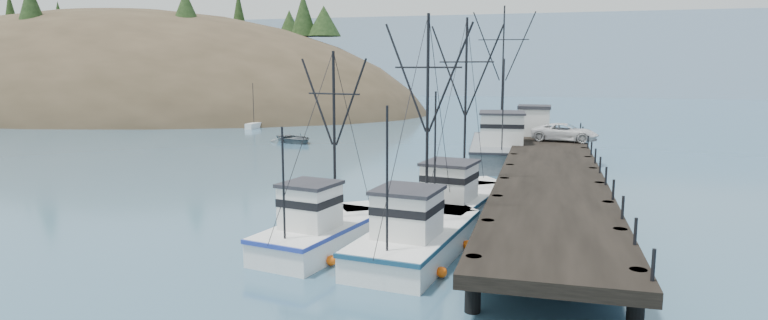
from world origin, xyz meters
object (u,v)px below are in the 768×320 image
pickup_truck (565,132)px  pier (550,171)px  trawler_mid (326,230)px  pier_shed (534,120)px  trawler_near (419,236)px  work_vessel (501,148)px  trawler_far (458,201)px  motorboat (295,142)px

pickup_truck → pier: bearing=-175.6°
trawler_mid → pier_shed: 33.46m
trawler_near → pier_shed: 32.49m
work_vessel → pickup_truck: bearing=-1.6°
trawler_far → work_vessel: (0.85, 20.50, 0.41)m
trawler_mid → work_vessel: (5.91, 28.28, 0.41)m
work_vessel → trawler_far: bearing=-92.4°
pier_shed → pickup_truck: pier_shed is taller
trawler_near → pier: bearing=67.9°
trawler_near → trawler_far: (0.65, 7.67, 0.00)m
trawler_near → pier_shed: (4.22, 32.11, 2.60)m
work_vessel → motorboat: bearing=161.7°
trawler_mid → pickup_truck: trawler_mid is taller
trawler_far → pickup_truck: size_ratio=2.06×
trawler_mid → motorboat: bearing=115.7°
trawler_far → work_vessel: bearing=87.6°
trawler_mid → work_vessel: size_ratio=0.55×
pier → pickup_truck: (1.20, 13.90, 1.08)m
pier → motorboat: pier is taller
trawler_near → work_vessel: (1.50, 28.17, 0.41)m
motorboat → pickup_truck: bearing=-68.0°
trawler_far → motorboat: trawler_far is taller
trawler_near → pier_shed: bearing=82.5°
pier_shed → motorboat: size_ratio=0.55×
trawler_mid → pier_shed: trawler_mid is taller
trawler_near → trawler_far: bearing=85.2°
work_vessel → pier: bearing=-73.3°
pier → pier_shed: pier_shed is taller
pier_shed → work_vessel: bearing=-124.5°
pier → pickup_truck: 13.99m
trawler_mid → trawler_far: size_ratio=0.82×
pier → trawler_mid: 17.48m
pier → work_vessel: work_vessel is taller
motorboat → trawler_near: bearing=-111.5°
trawler_near → pier_shed: size_ratio=3.45×
pier → trawler_near: (-5.72, -14.11, -0.87)m
trawler_near → work_vessel: 28.21m
pier → trawler_near: size_ratio=3.99×
trawler_near → motorboat: trawler_near is taller
trawler_near → trawler_mid: bearing=-178.5°
trawler_near → motorboat: bearing=121.2°
pickup_truck → motorboat: bearing=84.0°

